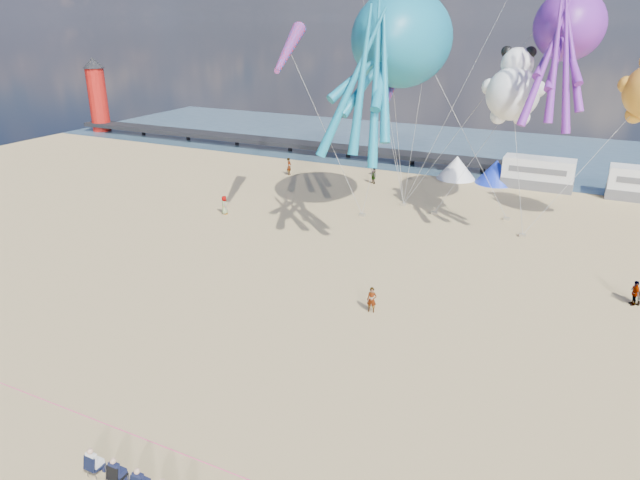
{
  "coord_description": "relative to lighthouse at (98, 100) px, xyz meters",
  "views": [
    {
      "loc": [
        10.61,
        -18.37,
        15.7
      ],
      "look_at": [
        -1.27,
        6.0,
        5.12
      ],
      "focal_mm": 32.0,
      "sensor_mm": 36.0,
      "label": 1
    }
  ],
  "objects": [
    {
      "name": "kite_panda",
      "position": [
        60.61,
        -18.03,
        6.06
      ],
      "size": [
        5.34,
        5.12,
        6.57
      ],
      "primitive_type": null,
      "rotation": [
        0.0,
        0.0,
        -0.18
      ],
      "color": "white"
    },
    {
      "name": "windsock_right",
      "position": [
        52.11,
        -20.07,
        6.62
      ],
      "size": [
        1.77,
        5.82,
        5.75
      ],
      "primitive_type": null,
      "rotation": [
        0.0,
        0.0,
        0.15
      ],
      "color": "red"
    },
    {
      "name": "kite_octopus_teal",
      "position": [
        52.77,
        -20.2,
        9.79
      ],
      "size": [
        6.63,
        12.48,
        13.61
      ],
      "primitive_type": null,
      "rotation": [
        0.0,
        0.0,
        -0.13
      ],
      "color": "#147594"
    },
    {
      "name": "sandbag_d",
      "position": [
        60.94,
        -15.23,
        -4.39
      ],
      "size": [
        0.5,
        0.35,
        0.22
      ],
      "primitive_type": "cube",
      "color": "gray",
      "rests_on": "ground"
    },
    {
      "name": "beachgoer_4",
      "position": [
        46.84,
        -9.46,
        -3.7
      ],
      "size": [
        0.96,
        0.92,
        1.6
      ],
      "primitive_type": "imported",
      "rotation": [
        0.0,
        0.0,
        5.56
      ],
      "color": "#7F6659",
      "rests_on": "ground"
    },
    {
      "name": "kite_octopus_purple",
      "position": [
        63.61,
        -15.59,
        10.71
      ],
      "size": [
        6.5,
        10.77,
        11.48
      ],
      "primitive_type": null,
      "rotation": [
        0.0,
        0.0,
        0.23
      ],
      "color": "#73249C"
    },
    {
      "name": "windsock_left",
      "position": [
        45.46,
        -24.17,
        9.14
      ],
      "size": [
        3.09,
        7.6,
        7.58
      ],
      "primitive_type": null,
      "rotation": [
        0.0,
        0.0,
        0.27
      ],
      "color": "red"
    },
    {
      "name": "sandbag_a",
      "position": [
        49.73,
        -19.55,
        -4.39
      ],
      "size": [
        0.5,
        0.35,
        0.22
      ],
      "primitive_type": "cube",
      "color": "gray",
      "rests_on": "ground"
    },
    {
      "name": "ground",
      "position": [
        56.0,
        -44.0,
        -4.5
      ],
      "size": [
        120.0,
        120.0,
        0.0
      ],
      "primitive_type": "plane",
      "color": "tan",
      "rests_on": "ground"
    },
    {
      "name": "standing_person",
      "position": [
        56.58,
        -35.07,
        -3.74
      ],
      "size": [
        0.61,
        0.46,
        1.51
      ],
      "primitive_type": "imported",
      "rotation": [
        0.0,
        0.0,
        0.18
      ],
      "color": "tan",
      "rests_on": "ground"
    },
    {
      "name": "windsock_mid",
      "position": [
        53.55,
        -19.43,
        9.9
      ],
      "size": [
        2.75,
        5.17,
        5.15
      ],
      "primitive_type": null,
      "rotation": [
        0.0,
        0.0,
        -0.36
      ],
      "color": "red"
    },
    {
      "name": "lighthouse",
      "position": [
        0.0,
        0.0,
        0.0
      ],
      "size": [
        2.6,
        2.6,
        9.0
      ],
      "primitive_type": "cylinder",
      "color": "#A5140F",
      "rests_on": "ground"
    },
    {
      "name": "rope_line",
      "position": [
        56.0,
        -49.0,
        -4.48
      ],
      "size": [
        34.0,
        0.03,
        0.03
      ],
      "primitive_type": "cylinder",
      "rotation": [
        0.0,
        1.57,
        0.0
      ],
      "color": "#F2338C",
      "rests_on": "ground"
    },
    {
      "name": "beachgoer_5",
      "position": [
        37.57,
        -10.29,
        -3.58
      ],
      "size": [
        0.79,
        1.77,
        1.84
      ],
      "primitive_type": "imported",
      "rotation": [
        0.0,
        0.0,
        1.72
      ],
      "color": "#7F6659",
      "rests_on": "ground"
    },
    {
      "name": "tent_blue",
      "position": [
        58.0,
        -4.0,
        -3.3
      ],
      "size": [
        4.0,
        4.0,
        2.4
      ],
      "primitive_type": "cone",
      "color": "#1933CC",
      "rests_on": "ground"
    },
    {
      "name": "beachgoer_3",
      "position": [
        70.06,
        -27.54,
        -3.74
      ],
      "size": [
        0.87,
        1.12,
        1.53
      ],
      "primitive_type": "imported",
      "rotation": [
        0.0,
        0.0,
        5.07
      ],
      "color": "#7F6659",
      "rests_on": "ground"
    },
    {
      "name": "pier",
      "position": [
        28.0,
        0.0,
        -3.5
      ],
      "size": [
        60.0,
        3.0,
        0.5
      ],
      "primitive_type": "cube",
      "color": "black",
      "rests_on": "ground"
    },
    {
      "name": "beachgoer_6",
      "position": [
        38.91,
        -24.21,
        -3.7
      ],
      "size": [
        0.68,
        0.68,
        1.6
      ],
      "primitive_type": "imported",
      "rotation": [
        0.0,
        0.0,
        2.36
      ],
      "color": "#7F6659",
      "rests_on": "ground"
    },
    {
      "name": "sandbag_e",
      "position": [
        51.98,
        -15.21,
        -4.39
      ],
      "size": [
        0.5,
        0.35,
        0.22
      ],
      "primitive_type": "cube",
      "color": "gray",
      "rests_on": "ground"
    },
    {
      "name": "tent_white",
      "position": [
        54.0,
        -4.0,
        -3.3
      ],
      "size": [
        4.0,
        4.0,
        2.4
      ],
      "primitive_type": "cone",
      "color": "white",
      "rests_on": "ground"
    },
    {
      "name": "motorhome_0",
      "position": [
        62.0,
        -4.0,
        -3.0
      ],
      "size": [
        6.6,
        2.5,
        3.0
      ],
      "primitive_type": "cube",
      "color": "silver",
      "rests_on": "ground"
    },
    {
      "name": "sandbag_b",
      "position": [
        55.12,
        -16.42,
        -4.39
      ],
      "size": [
        0.5,
        0.35,
        0.22
      ],
      "primitive_type": "cube",
      "color": "gray",
      "rests_on": "ground"
    },
    {
      "name": "sandbag_c",
      "position": [
        62.69,
        -18.72,
        -4.39
      ],
      "size": [
        0.5,
        0.35,
        0.22
      ],
      "primitive_type": "cube",
      "color": "gray",
      "rests_on": "ground"
    },
    {
      "name": "water",
      "position": [
        56.0,
        11.0,
        -4.48
      ],
      "size": [
        120.0,
        120.0,
        0.0
      ],
      "primitive_type": "plane",
      "color": "#355166",
      "rests_on": "ground"
    }
  ]
}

